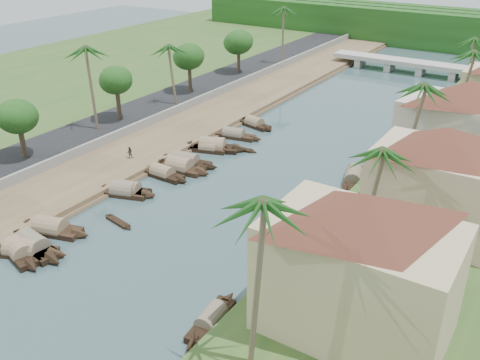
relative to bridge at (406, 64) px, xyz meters
The scene contains 41 objects.
ground 72.02m from the bridge, 90.00° to the right, with size 220.00×220.00×0.00m, color #384F54.
left_bank 54.42m from the bridge, 107.10° to the right, with size 10.00×180.00×0.80m, color brown.
right_bank 55.37m from the bridge, 69.93° to the right, with size 16.00×180.00×1.20m, color #2B4D1F.
road 57.49m from the bridge, 115.23° to the right, with size 8.00×180.00×1.40m, color black.
retaining_wall 55.79m from the bridge, 111.23° to the right, with size 0.40×180.00×1.10m, color slate.
treeline 28.09m from the bridge, 90.00° to the left, with size 120.00×14.00×8.00m.
bridge is the anchor object (origin of this frame).
building_near 76.54m from the bridge, 75.61° to the right, with size 14.85×14.85×10.20m.
building_mid 61.51m from the bridge, 70.98° to the right, with size 14.11×14.11×9.70m.
building_far 48.15m from the bridge, 66.65° to the right, with size 15.59×15.59×10.20m.
sampan_1 80.18m from the bridge, 96.51° to the right, with size 7.51×3.69×2.19m.
sampan_2 79.90m from the bridge, 96.52° to the right, with size 8.38×4.87×2.21m.
sampan_3 78.89m from the bridge, 96.53° to the right, with size 8.86×3.04×2.32m.
sampan_4 76.27m from the bridge, 97.49° to the right, with size 8.36×3.98×2.32m.
sampan_5 66.57m from the bridge, 97.98° to the right, with size 6.55×3.19×2.06m.
sampan_6 67.09m from the bridge, 98.20° to the right, with size 7.55×3.93×2.21m.
sampan_7 61.41m from the bridge, 98.43° to the right, with size 7.52×1.89×2.02m.
sampan_8 58.98m from the bridge, 98.21° to the right, with size 8.29×2.86×2.48m.
sampan_9 57.35m from the bridge, 98.95° to the right, with size 8.92×3.01×2.21m.
sampan_10 52.74m from the bridge, 99.75° to the right, with size 6.47×3.20×1.82m.
sampan_11 52.06m from the bridge, 99.69° to the right, with size 9.19×5.41×2.57m.
sampan_12 47.10m from the bridge, 100.84° to the right, with size 8.31×2.88×1.98m.
sampan_13 41.96m from the bridge, 102.11° to the right, with size 7.33×3.23×2.00m.
sampan_14 78.46m from the bridge, 82.76° to the right, with size 2.11×7.32×1.81m.
sampan_15 64.84m from the bridge, 82.01° to the right, with size 3.20×7.78×2.07m.
sampan_16 51.09m from the bridge, 79.10° to the right, with size 4.08×9.27×2.23m.
canoe_1 71.26m from the bridge, 94.79° to the right, with size 4.31×1.48×0.69m.
canoe_2 49.73m from the bridge, 97.29° to the right, with size 5.79×1.17×0.84m.
palm_0 82.57m from the bridge, 79.44° to the right, with size 3.20×3.20×13.18m.
palm_1 66.57m from the bridge, 75.98° to the right, with size 3.20×3.20×10.56m.
palm_2 53.81m from the bridge, 73.51° to the right, with size 3.20×3.20×12.40m.
palm_3 37.37m from the bridge, 63.64° to the right, with size 3.20×3.20×12.22m.
palm_5 61.89m from the bridge, 113.14° to the right, with size 3.20×3.20×12.19m.
palm_6 48.32m from the bridge, 117.50° to the right, with size 3.20×3.20×10.10m.
palm_7 22.60m from the bridge, 48.09° to the right, with size 3.20×3.20×10.73m.
palm_8 25.40m from the bridge, 150.93° to the right, with size 3.20×3.20×11.86m.
tree_2 71.71m from the bridge, 109.59° to the right, with size 4.56×4.56×6.81m.
tree_3 57.37m from the bridge, 114.84° to the right, with size 4.38×4.38×7.33m.
tree_4 43.44m from the bridge, 123.81° to the right, with size 4.73×4.73×7.52m.
tree_5 32.56m from the bridge, 138.23° to the right, with size 4.96×4.96×7.41m.
person_far 61.80m from the bridge, 103.58° to the right, with size 0.69×0.54×1.42m, color #302F22.
Camera 1 is at (27.86, -30.06, 26.19)m, focal length 40.00 mm.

